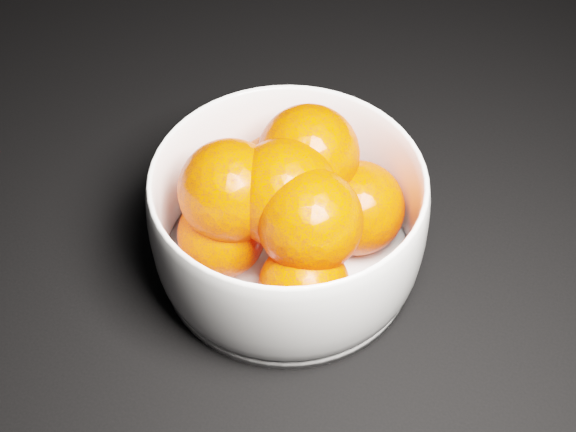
% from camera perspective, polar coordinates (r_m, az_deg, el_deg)
% --- Properties ---
extents(bowl, '(0.21, 0.21, 0.10)m').
position_cam_1_polar(bowl, '(0.62, 0.00, -0.32)').
color(bowl, silver).
rests_on(bowl, ground).
extents(orange_pile, '(0.16, 0.16, 0.12)m').
position_cam_1_polar(orange_pile, '(0.61, 0.02, 0.96)').
color(orange_pile, '#FE3500').
rests_on(orange_pile, bowl).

